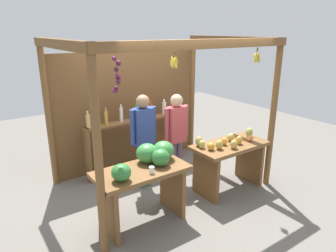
# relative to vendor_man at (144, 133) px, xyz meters

# --- Properties ---
(ground_plane) EXTENTS (12.00, 12.00, 0.00)m
(ground_plane) POSITION_rel_vendor_man_xyz_m (0.28, -0.09, -0.97)
(ground_plane) COLOR slate
(ground_plane) RESTS_ON ground
(market_stall) EXTENTS (3.18, 2.23, 2.49)m
(market_stall) POSITION_rel_vendor_man_xyz_m (0.28, 0.41, 0.48)
(market_stall) COLOR brown
(market_stall) RESTS_ON ground
(fruit_counter_left) EXTENTS (1.29, 0.69, 1.09)m
(fruit_counter_left) POSITION_rel_vendor_man_xyz_m (-0.47, -0.86, -0.23)
(fruit_counter_left) COLOR brown
(fruit_counter_left) RESTS_ON ground
(fruit_counter_right) EXTENTS (1.29, 0.64, 0.98)m
(fruit_counter_right) POSITION_rel_vendor_man_xyz_m (1.11, -0.88, -0.35)
(fruit_counter_right) COLOR brown
(fruit_counter_right) RESTS_ON ground
(bottle_shelf_unit) EXTENTS (2.04, 0.22, 1.33)m
(bottle_shelf_unit) POSITION_rel_vendor_man_xyz_m (0.28, 0.70, -0.17)
(bottle_shelf_unit) COLOR brown
(bottle_shelf_unit) RESTS_ON ground
(vendor_man) EXTENTS (0.48, 0.22, 1.62)m
(vendor_man) POSITION_rel_vendor_man_xyz_m (0.00, 0.00, 0.00)
(vendor_man) COLOR #2A5F4B
(vendor_man) RESTS_ON ground
(vendor_woman) EXTENTS (0.48, 0.21, 1.58)m
(vendor_woman) POSITION_rel_vendor_man_xyz_m (0.58, -0.12, -0.03)
(vendor_woman) COLOR #584A68
(vendor_woman) RESTS_ON ground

